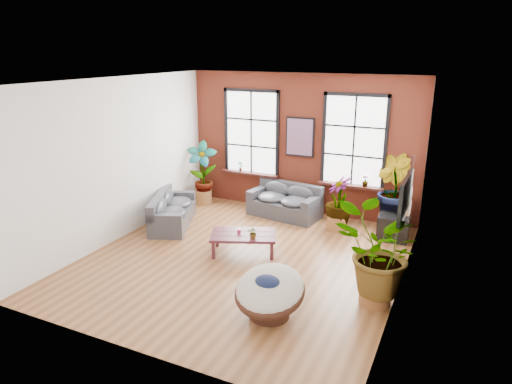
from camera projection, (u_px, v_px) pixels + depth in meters
room at (246, 174)px, 8.78m from camera, size 6.04×6.54×3.54m
sofa_back at (285, 202)px, 11.48m from camera, size 1.88×1.11×0.81m
sofa_left at (171, 211)px, 10.91m from camera, size 1.47×2.05×0.75m
coffee_table at (243, 236)px, 9.35m from camera, size 1.51×1.21×0.51m
papasan_chair at (270, 292)px, 7.11m from camera, size 1.15×1.17×0.84m
poster at (300, 137)px, 11.34m from camera, size 0.74×0.06×0.98m
tv_wall_unit at (406, 197)px, 8.04m from camera, size 0.13×1.86×1.20m
media_box at (393, 228)px, 10.07m from camera, size 0.67×0.57×0.55m
pot_back_left at (202, 196)px, 12.49m from camera, size 0.66×0.66×0.37m
pot_back_right at (388, 221)px, 10.75m from camera, size 0.60×0.60×0.34m
pot_right_wall at (375, 293)px, 7.53m from camera, size 0.69×0.69×0.38m
pot_mid at (337, 223)px, 10.62m from camera, size 0.48×0.48×0.35m
floor_plant_back_left at (202, 170)px, 12.23m from camera, size 0.97×0.82×1.56m
floor_plant_back_right at (392, 189)px, 10.47m from camera, size 1.13×1.15×1.63m
floor_plant_right_wall at (377, 253)px, 7.32m from camera, size 1.75×1.68×1.50m
floor_plant_mid at (339, 201)px, 10.48m from camera, size 0.88×0.88×1.14m
table_plant at (253, 233)px, 9.08m from camera, size 0.27×0.25×0.25m
sill_plant_left at (240, 166)px, 12.23m from camera, size 0.17×0.17×0.27m
sill_plant_right at (365, 181)px, 10.88m from camera, size 0.19×0.19×0.27m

